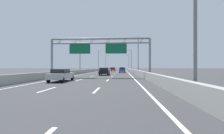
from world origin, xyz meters
The scene contains 53 objects.
ground_plane centered at (0.00, 100.00, 0.00)m, with size 260.00×260.00×0.00m, color #38383A.
lane_dash_left_1 centered at (-1.80, 12.50, 0.01)m, with size 0.16×3.00×0.01m, color white.
lane_dash_left_2 centered at (-1.80, 21.50, 0.01)m, with size 0.16×3.00×0.01m, color white.
lane_dash_left_3 centered at (-1.80, 30.50, 0.01)m, with size 0.16×3.00×0.01m, color white.
lane_dash_left_4 centered at (-1.80, 39.50, 0.01)m, with size 0.16×3.00×0.01m, color white.
lane_dash_left_5 centered at (-1.80, 48.50, 0.01)m, with size 0.16×3.00×0.01m, color white.
lane_dash_left_6 centered at (-1.80, 57.50, 0.01)m, with size 0.16×3.00×0.01m, color white.
lane_dash_left_7 centered at (-1.80, 66.50, 0.01)m, with size 0.16×3.00×0.01m, color white.
lane_dash_left_8 centered at (-1.80, 75.50, 0.01)m, with size 0.16×3.00×0.01m, color white.
lane_dash_left_9 centered at (-1.80, 84.50, 0.01)m, with size 0.16×3.00×0.01m, color white.
lane_dash_left_10 centered at (-1.80, 93.50, 0.01)m, with size 0.16×3.00×0.01m, color white.
lane_dash_left_11 centered at (-1.80, 102.50, 0.01)m, with size 0.16×3.00×0.01m, color white.
lane_dash_left_12 centered at (-1.80, 111.50, 0.01)m, with size 0.16×3.00×0.01m, color white.
lane_dash_left_13 centered at (-1.80, 120.50, 0.01)m, with size 0.16×3.00×0.01m, color white.
lane_dash_left_14 centered at (-1.80, 129.50, 0.01)m, with size 0.16×3.00×0.01m, color white.
lane_dash_left_15 centered at (-1.80, 138.50, 0.01)m, with size 0.16×3.00×0.01m, color white.
lane_dash_left_16 centered at (-1.80, 147.50, 0.01)m, with size 0.16×3.00×0.01m, color white.
lane_dash_left_17 centered at (-1.80, 156.50, 0.01)m, with size 0.16×3.00×0.01m, color white.
lane_dash_right_1 centered at (1.80, 12.50, 0.01)m, with size 0.16×3.00×0.01m, color white.
lane_dash_right_2 centered at (1.80, 21.50, 0.01)m, with size 0.16×3.00×0.01m, color white.
lane_dash_right_3 centered at (1.80, 30.50, 0.01)m, with size 0.16×3.00×0.01m, color white.
lane_dash_right_4 centered at (1.80, 39.50, 0.01)m, with size 0.16×3.00×0.01m, color white.
lane_dash_right_5 centered at (1.80, 48.50, 0.01)m, with size 0.16×3.00×0.01m, color white.
lane_dash_right_6 centered at (1.80, 57.50, 0.01)m, with size 0.16×3.00×0.01m, color white.
lane_dash_right_7 centered at (1.80, 66.50, 0.01)m, with size 0.16×3.00×0.01m, color white.
lane_dash_right_8 centered at (1.80, 75.50, 0.01)m, with size 0.16×3.00×0.01m, color white.
lane_dash_right_9 centered at (1.80, 84.50, 0.01)m, with size 0.16×3.00×0.01m, color white.
lane_dash_right_10 centered at (1.80, 93.50, 0.01)m, with size 0.16×3.00×0.01m, color white.
lane_dash_right_11 centered at (1.80, 102.50, 0.01)m, with size 0.16×3.00×0.01m, color white.
lane_dash_right_12 centered at (1.80, 111.50, 0.01)m, with size 0.16×3.00×0.01m, color white.
lane_dash_right_13 centered at (1.80, 120.50, 0.01)m, with size 0.16×3.00×0.01m, color white.
lane_dash_right_14 centered at (1.80, 129.50, 0.01)m, with size 0.16×3.00×0.01m, color white.
lane_dash_right_15 centered at (1.80, 138.50, 0.01)m, with size 0.16×3.00×0.01m, color white.
lane_dash_right_16 centered at (1.80, 147.50, 0.01)m, with size 0.16×3.00×0.01m, color white.
lane_dash_right_17 centered at (1.80, 156.50, 0.01)m, with size 0.16×3.00×0.01m, color white.
edge_line_left centered at (-5.25, 88.00, 0.01)m, with size 0.16×176.00×0.01m, color white.
edge_line_right centered at (5.25, 88.00, 0.01)m, with size 0.16×176.00×0.01m, color white.
barrier_left centered at (-6.90, 110.00, 0.47)m, with size 0.45×220.00×0.95m.
barrier_right centered at (6.90, 110.00, 0.47)m, with size 0.45×220.00×0.95m.
sign_gantry centered at (-0.08, 27.89, 4.81)m, with size 16.24×0.36×6.36m.
streetlamp_right_near centered at (7.47, 10.33, 5.40)m, with size 2.58×0.28×9.50m.
streetlamp_left_mid centered at (-7.47, 45.49, 5.40)m, with size 2.58×0.28×9.50m.
streetlamp_right_mid centered at (7.47, 45.49, 5.40)m, with size 2.58×0.28×9.50m.
streetlamp_left_far centered at (-7.47, 80.65, 5.40)m, with size 2.58×0.28×9.50m.
streetlamp_right_far centered at (7.47, 80.65, 5.40)m, with size 2.58×0.28×9.50m.
streetlamp_left_distant centered at (-7.47, 115.81, 5.40)m, with size 2.58×0.28×9.50m.
streetlamp_right_distant centered at (7.47, 115.81, 5.40)m, with size 2.58×0.28×9.50m.
red_car centered at (-0.21, 70.48, 0.77)m, with size 1.75×4.44×1.49m.
blue_car centered at (3.51, 50.24, 0.78)m, with size 1.76×4.52×1.53m.
green_car centered at (-3.83, 117.18, 0.73)m, with size 1.79×4.56×1.41m.
yellow_car centered at (3.59, 72.91, 0.74)m, with size 1.81×4.61×1.46m.
black_car centered at (-0.01, 34.62, 0.77)m, with size 1.86×4.43×1.50m.
silver_car centered at (-3.40, 19.71, 0.73)m, with size 1.74×4.54×1.41m.
Camera 1 is at (3.64, 0.45, 1.65)m, focal length 27.52 mm.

